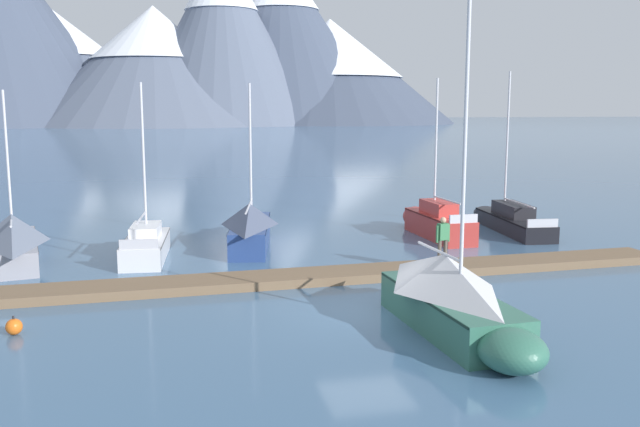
# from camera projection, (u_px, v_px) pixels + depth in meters

# --- Properties ---
(ground_plane) EXTENTS (700.00, 700.00, 0.00)m
(ground_plane) POSITION_uv_depth(u_px,v_px,m) (367.00, 314.00, 19.61)
(ground_plane) COLOR #426689
(mountain_central_massif) EXTENTS (95.41, 95.41, 38.75)m
(mountain_central_massif) POSITION_uv_depth(u_px,v_px,m) (54.00, 65.00, 234.00)
(mountain_central_massif) COLOR #4C566B
(mountain_central_massif) RESTS_ON ground
(mountain_shoulder_ridge) EXTENTS (86.43, 86.43, 38.34)m
(mountain_shoulder_ridge) POSITION_uv_depth(u_px,v_px,m) (155.00, 63.00, 223.10)
(mountain_shoulder_ridge) COLOR slate
(mountain_shoulder_ridge) RESTS_ON ground
(mountain_east_summit) EXTENTS (62.43, 62.43, 58.09)m
(mountain_east_summit) POSITION_uv_depth(u_px,v_px,m) (222.00, 32.00, 223.07)
(mountain_east_summit) COLOR slate
(mountain_east_summit) RESTS_ON ground
(mountain_rear_spur) EXTENTS (78.91, 78.91, 59.01)m
(mountain_rear_spur) POSITION_uv_depth(u_px,v_px,m) (281.00, 38.00, 242.65)
(mountain_rear_spur) COLOR #424C60
(mountain_rear_spur) RESTS_ON ground
(mountain_north_horn) EXTENTS (90.62, 90.62, 37.32)m
(mountain_north_horn) POSITION_uv_depth(u_px,v_px,m) (330.00, 68.00, 248.53)
(mountain_north_horn) COLOR #424C60
(mountain_north_horn) RESTS_ON ground
(dock) EXTENTS (25.31, 2.64, 0.30)m
(dock) POSITION_uv_depth(u_px,v_px,m) (333.00, 276.00, 23.44)
(dock) COLOR brown
(dock) RESTS_ON ground
(sailboat_nearest_berth) EXTENTS (2.93, 7.36, 6.51)m
(sailboat_nearest_berth) POSITION_uv_depth(u_px,v_px,m) (13.00, 239.00, 26.01)
(sailboat_nearest_berth) COLOR #93939E
(sailboat_nearest_berth) RESTS_ON ground
(sailboat_second_berth) EXTENTS (1.91, 6.20, 6.81)m
(sailboat_second_berth) POSITION_uv_depth(u_px,v_px,m) (148.00, 242.00, 27.14)
(sailboat_second_berth) COLOR silver
(sailboat_second_berth) RESTS_ON ground
(sailboat_mid_dock_port) EXTENTS (2.64, 6.89, 6.86)m
(sailboat_mid_dock_port) POSITION_uv_depth(u_px,v_px,m) (251.00, 225.00, 28.90)
(sailboat_mid_dock_port) COLOR navy
(sailboat_mid_dock_port) RESTS_ON ground
(sailboat_mid_dock_starboard) EXTENTS (2.28, 6.68, 8.69)m
(sailboat_mid_dock_starboard) POSITION_uv_depth(u_px,v_px,m) (454.00, 299.00, 17.80)
(sailboat_mid_dock_starboard) COLOR #336B56
(sailboat_mid_dock_starboard) RESTS_ON ground
(sailboat_far_berth) EXTENTS (1.60, 6.03, 7.15)m
(sailboat_far_berth) POSITION_uv_depth(u_px,v_px,m) (435.00, 221.00, 31.35)
(sailboat_far_berth) COLOR #B2332D
(sailboat_far_berth) RESTS_ON ground
(sailboat_outer_slip) EXTENTS (2.14, 7.57, 7.55)m
(sailboat_outer_slip) POSITION_uv_depth(u_px,v_px,m) (509.00, 219.00, 32.88)
(sailboat_outer_slip) COLOR black
(sailboat_outer_slip) RESTS_ON ground
(person_on_dock) EXTENTS (0.58, 0.30, 1.69)m
(person_on_dock) POSITION_uv_depth(u_px,v_px,m) (443.00, 237.00, 24.45)
(person_on_dock) COLOR brown
(person_on_dock) RESTS_ON dock
(mooring_buoy_channel_marker) EXTENTS (0.43, 0.43, 0.51)m
(mooring_buoy_channel_marker) POSITION_uv_depth(u_px,v_px,m) (14.00, 327.00, 17.77)
(mooring_buoy_channel_marker) COLOR orange
(mooring_buoy_channel_marker) RESTS_ON ground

